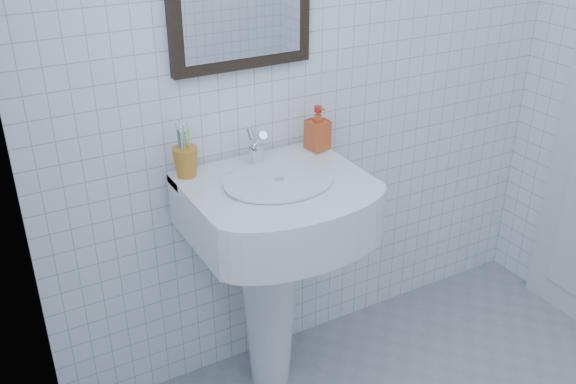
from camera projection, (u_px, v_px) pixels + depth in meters
wall_back at (322, 52)px, 2.32m from camera, size 2.20×0.02×2.50m
wall_left at (111, 342)px, 0.91m from camera, size 0.02×2.40×2.50m
washbasin at (272, 250)px, 2.30m from camera, size 0.60×0.44×0.93m
faucet at (256, 149)px, 2.22m from camera, size 0.06×0.12×0.14m
toothbrush_cup at (186, 162)px, 2.13m from camera, size 0.10×0.10×0.10m
soap_dispenser at (318, 128)px, 2.32m from camera, size 0.08×0.08×0.16m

